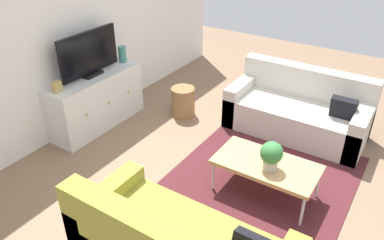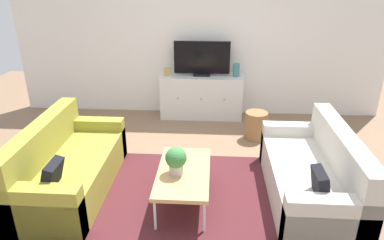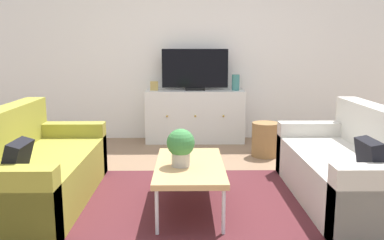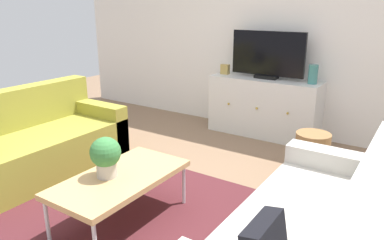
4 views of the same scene
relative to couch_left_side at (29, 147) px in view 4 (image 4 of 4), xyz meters
The scene contains 11 objects.
ground_plane 1.47m from the couch_left_side, ahead, with size 10.00×10.00×0.00m, color #84664C.
wall_back 3.20m from the couch_left_side, 61.61° to the left, with size 6.40×0.12×2.70m, color white.
area_rug 1.46m from the couch_left_side, ahead, with size 2.50×1.90×0.01m, color #4C1E23.
couch_left_side is the anchor object (origin of this frame).
coffee_table 1.41m from the couch_left_side, ahead, with size 0.57×1.06×0.40m.
potted_plant 1.38m from the couch_left_side, ahead, with size 0.23×0.23×0.31m.
tv_console 2.81m from the couch_left_side, 57.74° to the left, with size 1.41×0.47×0.75m.
flat_screen_tv 2.92m from the couch_left_side, 57.95° to the left, with size 0.94×0.16×0.59m.
glass_vase 3.21m from the couch_left_side, 48.75° to the left, with size 0.11×0.11×0.23m, color teal.
mantel_clock 2.60m from the couch_left_side, 68.91° to the left, with size 0.11×0.07×0.13m, color tan.
wicker_basket 2.83m from the couch_left_side, 33.08° to the left, with size 0.34×0.34×0.43m, color olive.
Camera 4 is at (1.81, -2.05, 1.63)m, focal length 34.28 mm.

